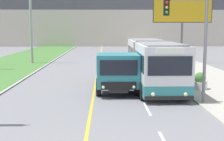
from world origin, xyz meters
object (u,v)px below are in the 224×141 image
planter_round_third (184,71)px  planter_round_second (200,82)px  dump_truck (117,72)px  city_bus (152,63)px  utility_pole_far (31,20)px  traffic_light_mast (193,33)px  billboard_large (183,13)px

planter_round_third → planter_round_second: bearing=-92.1°
dump_truck → planter_round_third: (5.47, 5.32, -0.68)m
city_bus → utility_pole_far: 18.51m
utility_pole_far → traffic_light_mast: bearing=-56.7°
planter_round_second → planter_round_third: bearing=87.9°
planter_round_second → planter_round_third: size_ratio=0.96×
billboard_large → planter_round_third: size_ratio=6.44×
utility_pole_far → traffic_light_mast: utility_pole_far is taller
dump_truck → utility_pole_far: size_ratio=0.68×
traffic_light_mast → city_bus: bearing=102.8°
traffic_light_mast → billboard_large: (4.14, 19.16, 1.92)m
traffic_light_mast → billboard_large: 19.69m
dump_truck → traffic_light_mast: traffic_light_mast is taller
planter_round_second → billboard_large: bearing=80.6°
city_bus → planter_round_second: city_bus is taller
planter_round_second → city_bus: bearing=145.2°
city_bus → planter_round_third: city_bus is taller
traffic_light_mast → planter_round_third: bearing=78.5°
traffic_light_mast → utility_pole_far: bearing=123.3°
planter_round_third → dump_truck: bearing=-135.8°
traffic_light_mast → billboard_large: billboard_large is taller
traffic_light_mast → planter_round_second: size_ratio=5.40×
city_bus → billboard_large: billboard_large is taller
city_bus → dump_truck: size_ratio=1.80×
city_bus → planter_round_second: bearing=-34.8°
billboard_large → traffic_light_mast: bearing=-102.2°
billboard_large → planter_round_third: bearing=-102.7°
utility_pole_far → billboard_large: bearing=-1.1°
dump_truck → planter_round_second: dump_truck is taller
city_bus → traffic_light_mast: size_ratio=2.05×
traffic_light_mast → planter_round_third: size_ratio=5.21×
city_bus → traffic_light_mast: 5.94m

